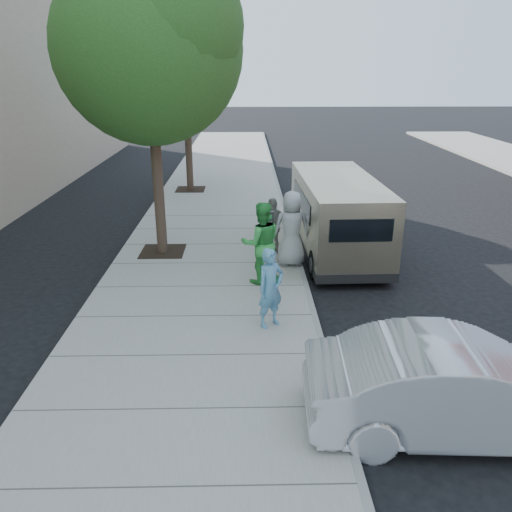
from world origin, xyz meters
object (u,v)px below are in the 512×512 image
van (336,213)px  person_gray_shirt (292,229)px  sedan (461,388)px  person_officer (271,288)px  tree_near (150,42)px  person_striped_polo (273,226)px  parking_meter (267,227)px  tree_far (186,70)px  person_green_shirt (261,243)px

van → person_gray_shirt: 1.91m
sedan → person_officer: 3.91m
tree_near → person_striped_polo: (3.02, -0.23, -4.61)m
sedan → person_gray_shirt: person_gray_shirt is taller
parking_meter → sedan: size_ratio=0.34×
person_striped_polo → tree_far: bearing=-95.3°
parking_meter → person_officer: 3.03m
tree_far → parking_meter: bearing=-72.5°
tree_near → person_gray_shirt: size_ratio=3.88×
tree_near → parking_meter: (2.81, -1.30, -4.31)m
person_green_shirt → person_striped_polo: 1.99m
sedan → person_green_shirt: person_green_shirt is taller
person_officer → person_green_shirt: size_ratio=0.82×
person_green_shirt → tree_far: bearing=-84.6°
van → person_officer: bearing=-115.6°
person_striped_polo → parking_meter: bearing=52.7°
parking_meter → sedan: 6.49m
tree_near → person_gray_shirt: 5.71m
parking_meter → person_striped_polo: size_ratio=0.96×
tree_near → person_green_shirt: bearing=-39.4°
person_officer → person_green_shirt: bearing=57.8°
van → person_green_shirt: (-2.18, -2.46, -0.01)m
tree_far → person_gray_shirt: size_ratio=3.35×
tree_near → person_officer: tree_near is taller
tree_far → parking_meter: size_ratio=4.31×
tree_far → parking_meter: tree_far is taller
sedan → tree_near: bearing=38.9°
person_green_shirt → van: bearing=-141.3°
tree_far → person_striped_polo: (3.02, -7.83, -3.95)m
sedan → person_gray_shirt: size_ratio=2.26×
tree_far → person_officer: size_ratio=4.04×
van → person_striped_polo: size_ratio=3.72×
person_green_shirt → person_gray_shirt: (0.81, 1.13, -0.01)m
van → sedan: van is taller
sedan → person_officer: bearing=43.7°
person_officer → tree_near: bearing=87.2°
person_striped_polo → person_green_shirt: bearing=52.4°
tree_near → van: bearing=3.4°
tree_near → person_green_shirt: 5.58m
van → person_green_shirt: 3.29m
tree_far → van: size_ratio=1.11×
sedan → person_gray_shirt: (-1.86, 6.23, 0.40)m
tree_far → person_officer: (2.75, -11.92, -3.93)m
parking_meter → van: (2.01, 1.59, -0.10)m
parking_meter → person_striped_polo: bearing=99.0°
sedan → person_green_shirt: size_ratio=2.24×
parking_meter → person_gray_shirt: person_gray_shirt is taller
person_officer → person_gray_shirt: (0.69, 3.28, 0.17)m
tree_far → sedan: tree_far is taller
parking_meter → person_green_shirt: 0.89m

